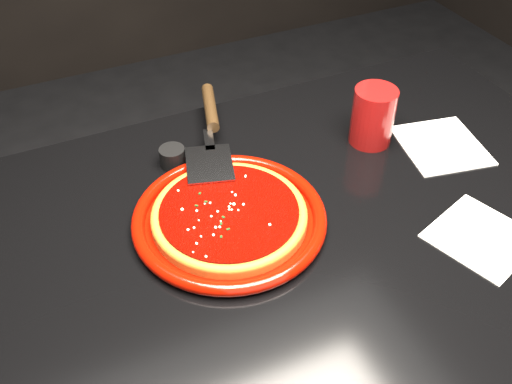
% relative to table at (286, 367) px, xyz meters
% --- Properties ---
extents(table, '(1.20, 0.80, 0.75)m').
position_rel_table_xyz_m(table, '(0.00, 0.00, 0.00)').
color(table, black).
rests_on(table, floor).
extents(plate, '(0.33, 0.33, 0.02)m').
position_rel_table_xyz_m(plate, '(-0.08, 0.07, 0.39)').
color(plate, '#6E0801').
rests_on(plate, table).
extents(pizza_crust, '(0.27, 0.27, 0.01)m').
position_rel_table_xyz_m(pizza_crust, '(-0.08, 0.07, 0.39)').
color(pizza_crust, brown).
rests_on(pizza_crust, plate).
extents(pizza_crust_rim, '(0.27, 0.27, 0.02)m').
position_rel_table_xyz_m(pizza_crust_rim, '(-0.08, 0.07, 0.40)').
color(pizza_crust_rim, brown).
rests_on(pizza_crust_rim, plate).
extents(pizza_sauce, '(0.24, 0.24, 0.01)m').
position_rel_table_xyz_m(pizza_sauce, '(-0.08, 0.07, 0.40)').
color(pizza_sauce, '#6C0400').
rests_on(pizza_sauce, plate).
extents(parmesan_dusting, '(0.21, 0.21, 0.01)m').
position_rel_table_xyz_m(parmesan_dusting, '(-0.08, 0.07, 0.41)').
color(parmesan_dusting, '#F5EABF').
rests_on(parmesan_dusting, plate).
extents(basil_flecks, '(0.19, 0.19, 0.00)m').
position_rel_table_xyz_m(basil_flecks, '(-0.08, 0.07, 0.41)').
color(basil_flecks, black).
rests_on(basil_flecks, plate).
extents(pizza_server, '(0.18, 0.35, 0.03)m').
position_rel_table_xyz_m(pizza_server, '(-0.04, 0.26, 0.42)').
color(pizza_server, '#B1B3B9').
rests_on(pizza_server, plate).
extents(cup, '(0.10, 0.10, 0.11)m').
position_rel_table_xyz_m(cup, '(0.24, 0.16, 0.43)').
color(cup, maroon).
rests_on(cup, table).
extents(napkin_a, '(0.18, 0.18, 0.00)m').
position_rel_table_xyz_m(napkin_a, '(0.26, -0.12, 0.38)').
color(napkin_a, silver).
rests_on(napkin_a, table).
extents(napkin_b, '(0.17, 0.18, 0.00)m').
position_rel_table_xyz_m(napkin_b, '(0.36, 0.09, 0.38)').
color(napkin_b, silver).
rests_on(napkin_b, table).
extents(ramekin, '(0.05, 0.05, 0.03)m').
position_rel_table_xyz_m(ramekin, '(-0.12, 0.25, 0.39)').
color(ramekin, black).
rests_on(ramekin, table).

